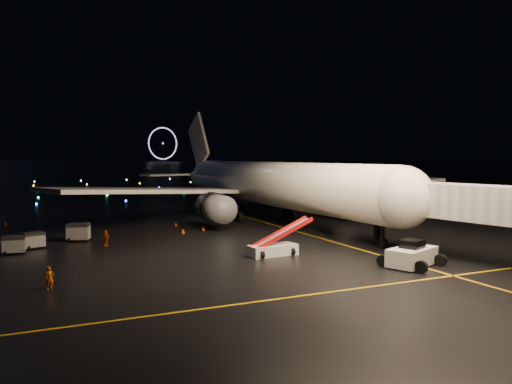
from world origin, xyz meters
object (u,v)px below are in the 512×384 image
at_px(airliner, 259,160).
at_px(crew_a, 50,278).
at_px(belt_loader, 273,238).
at_px(baggage_cart_1, 34,240).
at_px(baggage_cart_0, 78,232).
at_px(pushback_tug, 412,253).
at_px(crew_c, 106,238).
at_px(baggage_cart_2, 14,245).

bearing_deg(airliner, crew_a, -138.07).
height_order(belt_loader, baggage_cart_1, belt_loader).
bearing_deg(belt_loader, airliner, 63.86).
relative_size(airliner, baggage_cart_0, 27.14).
xyz_separation_m(pushback_tug, belt_loader, (-8.30, 8.59, 0.49)).
height_order(pushback_tug, crew_a, pushback_tug).
relative_size(belt_loader, baggage_cart_1, 3.51).
relative_size(crew_c, baggage_cart_0, 0.72).
bearing_deg(belt_loader, baggage_cart_2, 149.59).
xyz_separation_m(pushback_tug, baggage_cart_2, (-29.47, 19.06, -0.27)).
xyz_separation_m(crew_c, baggage_cart_0, (-2.24, 3.87, 0.15)).
bearing_deg(baggage_cart_1, baggage_cart_2, -147.23).
distance_m(baggage_cart_0, baggage_cart_2, 7.68).
distance_m(pushback_tug, baggage_cart_2, 35.09).
bearing_deg(baggage_cart_2, belt_loader, -23.15).
distance_m(pushback_tug, baggage_cart_0, 33.48).
distance_m(airliner, crew_a, 41.17).
relative_size(crew_c, baggage_cart_2, 0.82).
height_order(crew_c, baggage_cart_2, baggage_cart_2).
bearing_deg(crew_c, crew_a, -56.39).
height_order(airliner, baggage_cart_2, airliner).
relative_size(pushback_tug, baggage_cart_1, 2.46).
bearing_deg(pushback_tug, baggage_cart_2, 125.33).
bearing_deg(airliner, baggage_cart_2, -158.70).
height_order(airliner, crew_a, airliner).
height_order(crew_a, crew_c, crew_c).
distance_m(crew_c, baggage_cart_1, 6.67).
distance_m(airliner, pushback_tug, 34.01).
bearing_deg(baggage_cart_2, crew_a, -76.95).
distance_m(crew_a, baggage_cart_2, 14.72).
height_order(belt_loader, crew_a, belt_loader).
xyz_separation_m(baggage_cart_1, baggage_cart_2, (-1.66, -2.09, 0.02)).
bearing_deg(baggage_cart_0, crew_c, -41.91).
bearing_deg(baggage_cart_1, airliner, 3.38).
distance_m(pushback_tug, crew_c, 29.17).
distance_m(baggage_cart_0, baggage_cart_1, 5.11).
bearing_deg(baggage_cart_1, crew_a, -105.82).
distance_m(baggage_cart_1, baggage_cart_2, 2.67).
height_order(airliner, baggage_cart_1, airliner).
bearing_deg(baggage_cart_1, crew_c, -28.78).
bearing_deg(pushback_tug, belt_loader, 112.23).
height_order(baggage_cart_1, baggage_cart_2, baggage_cart_2).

